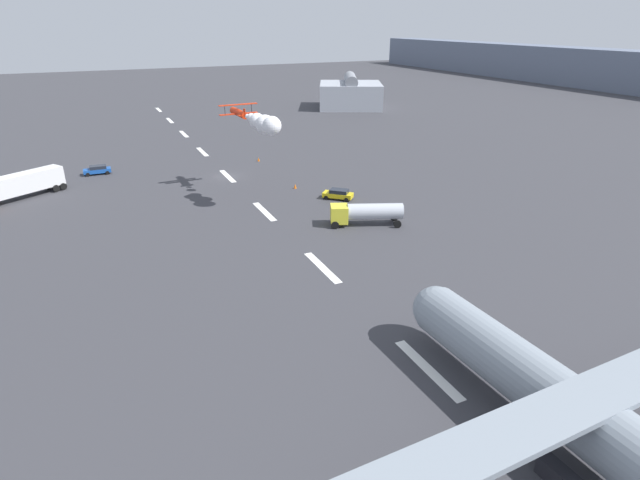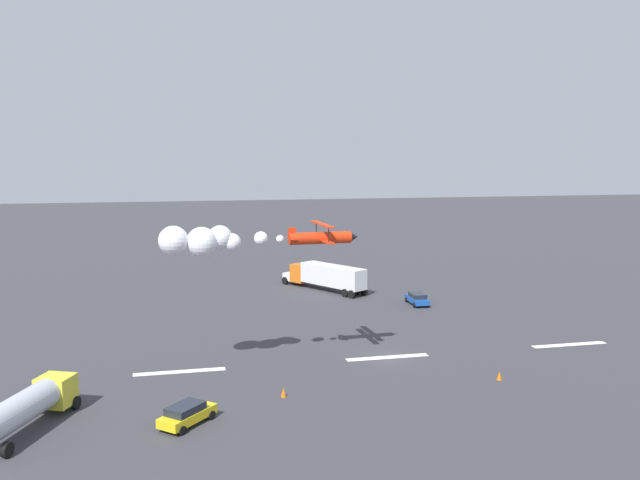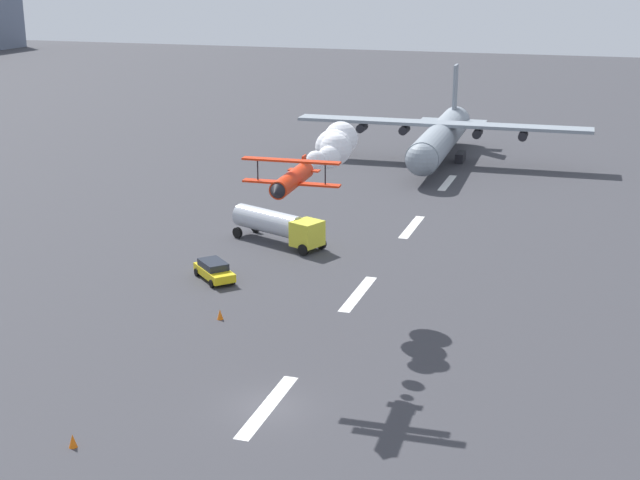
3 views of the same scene
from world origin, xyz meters
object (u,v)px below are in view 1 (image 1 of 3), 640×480
object	(u,v)px
semi_truck_orange	(17,185)
followme_car_yellow	(97,170)
traffic_cone_far	(295,186)
fuel_tanker_truck	(365,212)
stunt_biplane_red	(260,122)
airport_staff_sedan	(338,194)
traffic_cone_near	(259,159)
cargo_transport_plane	(572,406)

from	to	relation	value
semi_truck_orange	followme_car_yellow	bearing A→B (deg)	129.79
semi_truck_orange	followme_car_yellow	world-z (taller)	semi_truck_orange
followme_car_yellow	traffic_cone_far	size ratio (longest dim) A/B	6.00
semi_truck_orange	fuel_tanker_truck	world-z (taller)	semi_truck_orange
stunt_biplane_red	airport_staff_sedan	size ratio (longest dim) A/B	3.91
stunt_biplane_red	traffic_cone_far	xyz separation A→B (m)	(-4.33, 6.74, -11.38)
traffic_cone_near	stunt_biplane_red	bearing A→B (deg)	-16.61
fuel_tanker_truck	traffic_cone_near	bearing A→B (deg)	-176.41
airport_staff_sedan	traffic_cone_far	bearing A→B (deg)	-152.89
semi_truck_orange	fuel_tanker_truck	bearing A→B (deg)	53.59
fuel_tanker_truck	semi_truck_orange	bearing A→B (deg)	-126.41
cargo_transport_plane	followme_car_yellow	world-z (taller)	cargo_transport_plane
cargo_transport_plane	fuel_tanker_truck	world-z (taller)	cargo_transport_plane
stunt_biplane_red	airport_staff_sedan	xyz separation A→B (m)	(3.23, 10.61, -10.95)
semi_truck_orange	traffic_cone_far	xyz separation A→B (m)	(12.49, 39.34, -1.75)
cargo_transport_plane	airport_staff_sedan	xyz separation A→B (m)	(-48.79, 8.89, -2.52)
traffic_cone_near	traffic_cone_far	distance (m)	18.55
stunt_biplane_red	semi_truck_orange	bearing A→B (deg)	-117.29
airport_staff_sedan	traffic_cone_near	bearing A→B (deg)	-171.75
cargo_transport_plane	stunt_biplane_red	xyz separation A→B (m)	(-52.02, -1.72, 8.42)
stunt_biplane_red	fuel_tanker_truck	bearing A→B (deg)	33.18
semi_truck_orange	airport_staff_sedan	world-z (taller)	semi_truck_orange
traffic_cone_near	traffic_cone_far	world-z (taller)	same
traffic_cone_near	traffic_cone_far	size ratio (longest dim) A/B	1.00
cargo_transport_plane	followme_car_yellow	size ratio (longest dim) A/B	8.24
fuel_tanker_truck	traffic_cone_far	size ratio (longest dim) A/B	12.76
airport_staff_sedan	traffic_cone_far	size ratio (longest dim) A/B	5.97
fuel_tanker_truck	traffic_cone_near	distance (m)	36.94
cargo_transport_plane	stunt_biplane_red	world-z (taller)	stunt_biplane_red
fuel_tanker_truck	cargo_transport_plane	bearing A→B (deg)	-11.03
traffic_cone_far	stunt_biplane_red	bearing A→B (deg)	-57.31
traffic_cone_near	traffic_cone_far	xyz separation A→B (m)	(18.55, -0.08, 0.00)
cargo_transport_plane	stunt_biplane_red	bearing A→B (deg)	-178.11
stunt_biplane_red	fuel_tanker_truck	size ratio (longest dim) A/B	1.83
fuel_tanker_truck	followme_car_yellow	distance (m)	50.42
followme_car_yellow	fuel_tanker_truck	bearing A→B (deg)	37.17
semi_truck_orange	followme_car_yellow	size ratio (longest dim) A/B	3.07
airport_staff_sedan	traffic_cone_near	distance (m)	26.38
airport_staff_sedan	fuel_tanker_truck	bearing A→B (deg)	-7.81
fuel_tanker_truck	traffic_cone_far	distance (m)	18.50
semi_truck_orange	stunt_biplane_red	bearing A→B (deg)	62.71
cargo_transport_plane	fuel_tanker_truck	xyz separation A→B (m)	(-38.05, 7.41, -1.59)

